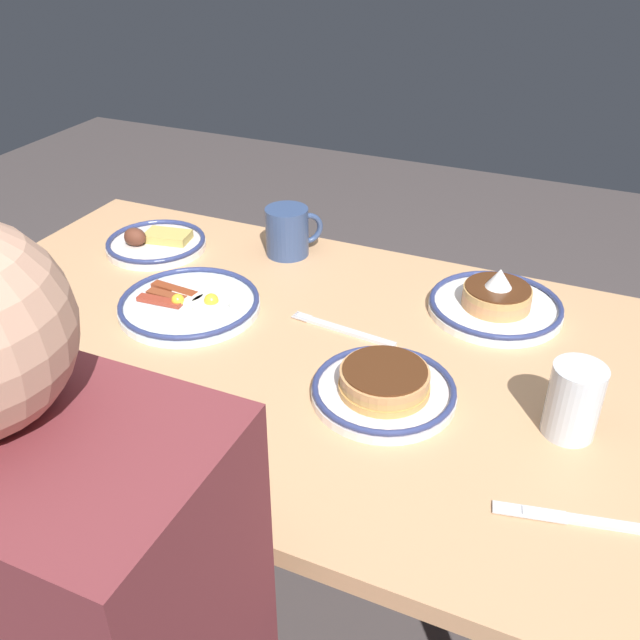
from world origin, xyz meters
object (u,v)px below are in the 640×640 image
Objects in this scene: plate_near_main at (496,302)px; drinking_glass at (573,404)px; plate_far_side at (190,304)px; fork_near at (342,329)px; coffee_mug at (288,231)px; butter_knife at (579,520)px; plate_center_pancakes at (154,242)px; plate_far_companion at (384,387)px.

plate_near_main is 0.34m from drinking_glass.
plate_far_side is (0.52, 0.22, -0.01)m from plate_near_main.
plate_near_main is at bearing -143.16° from fork_near.
coffee_mug reaches higher than plate_far_side.
drinking_glass is 0.55× the size of fork_near.
butter_knife is at bearing 161.74° from plate_far_side.
plate_center_pancakes is at bearing -15.99° from drinking_glass.
coffee_mug is (0.45, -0.06, 0.03)m from plate_near_main.
butter_knife is (-0.43, 0.28, -0.00)m from fork_near.
plate_far_companion is 0.52m from coffee_mug.
plate_near_main reaches higher than plate_far_side.
drinking_glass is at bearing 164.01° from plate_center_pancakes.
drinking_glass reaches higher than plate_far_side.
drinking_glass reaches higher than coffee_mug.
butter_knife is (-0.20, 0.46, -0.02)m from plate_near_main.
coffee_mug is 0.84m from butter_knife.
plate_near_main is at bearing -156.94° from plate_far_side.
drinking_glass reaches higher than fork_near.
plate_far_side is 0.29m from fork_near.
plate_near_main is 1.17× the size of butter_knife.
fork_near is at bearing -33.24° from butter_knife.
plate_far_companion reaches higher than plate_center_pancakes.
plate_far_companion is at bearing -24.09° from butter_knife.
plate_far_side is at bearing -13.73° from plate_far_companion.
plate_far_companion is 1.99× the size of drinking_glass.
plate_near_main reaches higher than plate_center_pancakes.
drinking_glass reaches higher than plate_far_companion.
butter_knife is at bearing 102.16° from drinking_glass.
plate_far_companion is at bearing 166.27° from plate_far_side.
coffee_mug is 0.51× the size of butter_knife.
butter_knife is (-0.93, 0.42, -0.01)m from plate_center_pancakes.
drinking_glass is at bearing 150.27° from coffee_mug.
plate_far_side is 1.25× the size of butter_knife.
fork_near is at bearing 132.99° from coffee_mug.
drinking_glass is 0.42m from fork_near.
plate_center_pancakes is 1.05× the size of fork_near.
plate_center_pancakes is 0.69m from plate_far_companion.
coffee_mug is at bearing -29.73° from drinking_glass.
plate_center_pancakes is 0.29m from coffee_mug.
coffee_mug is (-0.07, -0.28, 0.04)m from plate_far_side.
drinking_glass is 0.54× the size of butter_knife.
drinking_glass is (-0.68, 0.07, 0.04)m from plate_far_side.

